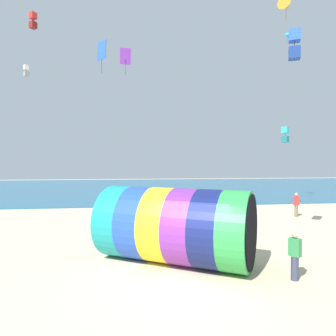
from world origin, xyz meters
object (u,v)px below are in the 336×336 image
kite_red_box (33,20)px  bystander_mid_beach (296,204)px  giant_inflatable_tube (175,225)px  kite_cyan_delta (287,35)px  kite_purple_diamond (125,57)px  bystander_near_water (148,209)px  kite_white_box (26,71)px  kite_handler (295,255)px  kite_cyan_box (285,135)px  kite_blue_box (295,44)px  kite_blue_diamond (102,51)px  kite_orange_delta (286,6)px

kite_red_box → bystander_mid_beach: 26.11m
giant_inflatable_tube → kite_cyan_delta: (10.45, 10.80, 12.36)m
kite_purple_diamond → bystander_near_water: bearing=-77.8°
giant_inflatable_tube → kite_white_box: size_ratio=7.43×
giant_inflatable_tube → kite_handler: size_ratio=3.97×
kite_handler → kite_purple_diamond: bearing=109.1°
kite_handler → kite_red_box: (-13.58, 18.08, 15.24)m
kite_red_box → bystander_mid_beach: size_ratio=0.84×
kite_cyan_delta → bystander_near_water: kite_cyan_delta is taller
giant_inflatable_tube → bystander_near_water: giant_inflatable_tube is taller
giant_inflatable_tube → kite_cyan_box: (10.68, 11.41, 4.64)m
kite_red_box → bystander_mid_beach: kite_red_box is taller
kite_red_box → kite_blue_box: bearing=-41.8°
kite_purple_diamond → kite_blue_diamond: kite_purple_diamond is taller
kite_purple_diamond → bystander_near_water: size_ratio=1.24×
kite_purple_diamond → kite_cyan_box: size_ratio=1.66×
kite_white_box → kite_cyan_box: 20.44m
kite_cyan_delta → giant_inflatable_tube: bearing=-134.0°
kite_blue_box → kite_cyan_delta: kite_cyan_delta is taller
kite_blue_diamond → bystander_mid_beach: bearing=8.4°
kite_orange_delta → kite_cyan_box: size_ratio=1.53×
kite_handler → kite_blue_box: size_ratio=1.12×
kite_handler → bystander_mid_beach: size_ratio=0.94×
kite_white_box → kite_orange_delta: bearing=0.2°
kite_white_box → kite_orange_delta: 21.13m
kite_white_box → kite_blue_diamond: size_ratio=0.47×
bystander_near_water → kite_red_box: bearing=137.7°
kite_handler → bystander_near_water: (-4.21, 9.56, 0.11)m
kite_white_box → kite_cyan_delta: kite_cyan_delta is taller
kite_handler → kite_purple_diamond: (-5.70, 16.42, 11.91)m
kite_orange_delta → kite_cyan_delta: 3.14m
bystander_mid_beach → kite_blue_diamond: bearing=-171.6°
kite_blue_box → kite_blue_diamond: kite_blue_diamond is taller
kite_orange_delta → bystander_near_water: bearing=-158.4°
kite_white_box → kite_blue_diamond: kite_white_box is taller
kite_orange_delta → bystander_near_water: kite_orange_delta is taller
kite_blue_diamond → kite_cyan_box: (14.01, 4.92, -4.24)m
kite_red_box → kite_cyan_delta: (20.41, -5.08, -2.26)m
kite_white_box → kite_cyan_delta: size_ratio=0.78×
kite_purple_diamond → kite_cyan_delta: size_ratio=2.01×
kite_red_box → kite_blue_box: kite_red_box is taller
kite_white_box → kite_purple_diamond: kite_purple_diamond is taller
kite_white_box → kite_orange_delta: kite_orange_delta is taller
kite_cyan_box → bystander_near_water: size_ratio=0.75×
kite_orange_delta → kite_cyan_box: kite_orange_delta is taller
kite_orange_delta → kite_cyan_delta: (-0.53, -1.15, -2.87)m
kite_red_box → kite_cyan_delta: kite_red_box is taller
kite_red_box → kite_cyan_box: 23.36m
kite_handler → kite_blue_diamond: size_ratio=0.87×
kite_red_box → kite_blue_diamond: kite_red_box is taller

